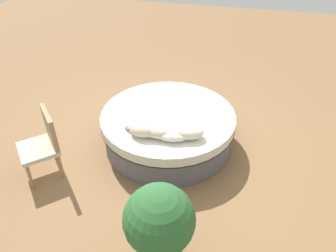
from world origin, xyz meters
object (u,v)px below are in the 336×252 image
patio_chair (44,140)px  planter (159,224)px  throw_pillow_0 (138,123)px  throw_pillow_4 (184,130)px  round_bed (168,129)px  throw_pillow_1 (144,129)px  throw_pillow_3 (171,132)px  throw_pillow_2 (158,131)px

patio_chair → planter: planter is taller
throw_pillow_0 → throw_pillow_4: throw_pillow_4 is taller
round_bed → patio_chair: size_ratio=2.11×
throw_pillow_4 → patio_chair: bearing=-163.6°
throw_pillow_1 → planter: (0.60, -1.38, -0.11)m
throw_pillow_0 → patio_chair: bearing=-153.0°
round_bed → throw_pillow_0: bearing=-128.0°
throw_pillow_3 → throw_pillow_1: bearing=-174.9°
throw_pillow_3 → throw_pillow_0: bearing=166.6°
throw_pillow_2 → patio_chair: size_ratio=0.53×
round_bed → planter: (0.39, -1.96, 0.27)m
throw_pillow_1 → planter: 1.51m
throw_pillow_1 → planter: bearing=-66.6°
throw_pillow_2 → throw_pillow_3: bearing=7.1°
round_bed → throw_pillow_3: size_ratio=3.81×
throw_pillow_2 → planter: bearing=-73.9°
throw_pillow_3 → planter: planter is taller
throw_pillow_1 → throw_pillow_4: bearing=10.4°
throw_pillow_4 → patio_chair: size_ratio=0.55×
throw_pillow_2 → throw_pillow_4: (0.36, 0.09, 0.01)m
throw_pillow_2 → throw_pillow_4: bearing=14.2°
throw_pillow_2 → throw_pillow_4: 0.37m
throw_pillow_3 → patio_chair: bearing=-164.1°
throw_pillow_1 → patio_chair: (-1.30, -0.44, -0.12)m
throw_pillow_2 → throw_pillow_1: bearing=-176.8°
throw_pillow_0 → throw_pillow_1: bearing=-50.5°
throw_pillow_3 → throw_pillow_4: throw_pillow_4 is taller
patio_chair → throw_pillow_4: bearing=-117.3°
throw_pillow_4 → planter: size_ratio=0.53×
throw_pillow_1 → throw_pillow_3: bearing=5.1°
throw_pillow_1 → throw_pillow_4: throw_pillow_1 is taller
throw_pillow_0 → throw_pillow_2: 0.35m
throw_pillow_1 → patio_chair: 1.38m
throw_pillow_1 → patio_chair: bearing=-161.1°
round_bed → planter: 2.01m
round_bed → throw_pillow_1: size_ratio=5.01×
throw_pillow_3 → throw_pillow_4: size_ratio=1.01×
throw_pillow_0 → patio_chair: (-1.17, -0.60, -0.08)m
throw_pillow_0 → throw_pillow_3: (0.51, -0.12, 0.01)m
throw_pillow_0 → throw_pillow_4: size_ratio=0.84×
throw_pillow_0 → throw_pillow_1: size_ratio=1.09×
round_bed → throw_pillow_1: (-0.20, -0.58, 0.38)m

